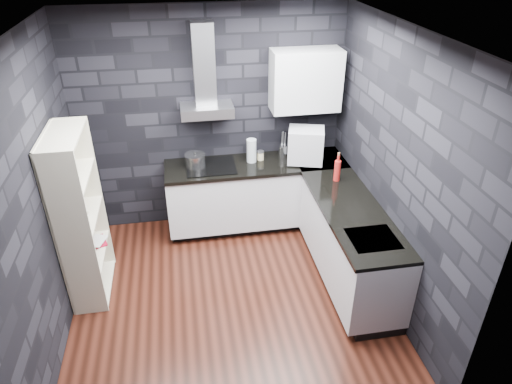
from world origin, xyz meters
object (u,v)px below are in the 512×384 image
object	(u,v)px
pot	(195,161)
utensil_crock	(283,151)
red_bottle	(337,171)
bookshelf	(80,218)
storage_jar	(260,156)
fruit_bowl	(79,217)
glass_vase	(252,151)
appliance_garage	(306,145)

from	to	relation	value
pot	utensil_crock	bearing A→B (deg)	6.45
red_bottle	bookshelf	bearing A→B (deg)	-173.87
pot	utensil_crock	size ratio (longest dim) A/B	1.73
storage_jar	red_bottle	xyz separation A→B (m)	(0.75, -0.66, 0.07)
bookshelf	fruit_bowl	world-z (taller)	bookshelf
glass_vase	red_bottle	xyz separation A→B (m)	(0.87, -0.63, -0.02)
storage_jar	utensil_crock	xyz separation A→B (m)	(0.30, 0.07, 0.02)
appliance_garage	bookshelf	distance (m)	2.64
pot	fruit_bowl	size ratio (longest dim) A/B	1.18
red_bottle	fruit_bowl	xyz separation A→B (m)	(-2.74, -0.35, -0.08)
appliance_garage	fruit_bowl	world-z (taller)	appliance_garage
utensil_crock	red_bottle	distance (m)	0.86
utensil_crock	bookshelf	bearing A→B (deg)	-155.92
utensil_crock	red_bottle	world-z (taller)	red_bottle
pot	storage_jar	bearing A→B (deg)	4.13
glass_vase	bookshelf	size ratio (longest dim) A/B	0.16
pot	appliance_garage	bearing A→B (deg)	-4.61
storage_jar	appliance_garage	xyz separation A→B (m)	(0.52, -0.16, 0.18)
pot	glass_vase	xyz separation A→B (m)	(0.68, 0.03, 0.06)
storage_jar	appliance_garage	distance (m)	0.57
pot	fruit_bowl	xyz separation A→B (m)	(-1.19, -0.95, -0.04)
appliance_garage	bookshelf	world-z (taller)	bookshelf
appliance_garage	glass_vase	bearing A→B (deg)	-175.60
pot	red_bottle	world-z (taller)	red_bottle
appliance_garage	fruit_bowl	distance (m)	2.65
storage_jar	bookshelf	xyz separation A→B (m)	(-1.99, -0.96, -0.05)
pot	utensil_crock	world-z (taller)	pot
bookshelf	glass_vase	bearing A→B (deg)	33.87
utensil_crock	fruit_bowl	size ratio (longest dim) A/B	0.69
glass_vase	fruit_bowl	bearing A→B (deg)	-152.32
utensil_crock	pot	bearing A→B (deg)	-173.55
pot	appliance_garage	xyz separation A→B (m)	(1.32, -0.11, 0.14)
fruit_bowl	glass_vase	bearing A→B (deg)	27.68
red_bottle	bookshelf	world-z (taller)	bookshelf
pot	fruit_bowl	distance (m)	1.53
storage_jar	fruit_bowl	world-z (taller)	storage_jar
storage_jar	utensil_crock	distance (m)	0.30
fruit_bowl	appliance_garage	bearing A→B (deg)	18.66
pot	red_bottle	size ratio (longest dim) A/B	0.97
glass_vase	utensil_crock	world-z (taller)	glass_vase
appliance_garage	utensil_crock	bearing A→B (deg)	150.60
fruit_bowl	red_bottle	bearing A→B (deg)	7.27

